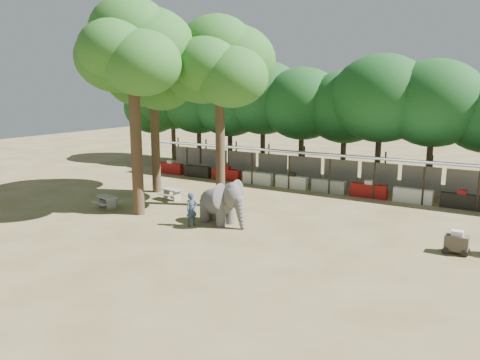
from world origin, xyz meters
The scene contains 11 objects.
ground centered at (0.00, 0.00, 0.00)m, with size 100.00×100.00×0.00m, color brown.
vendor_stalls centered at (0.00, 13.84, 1.18)m, with size 28.00×2.99×2.80m.
yard_tree_left centered at (-9.13, 7.19, 8.20)m, with size 7.10×6.90×11.02m.
yard_tree_center centered at (-6.13, 2.19, 9.21)m, with size 7.10×6.90×12.04m.
yard_tree_back centered at (-3.13, 6.19, 8.54)m, with size 7.10×6.90×11.36m.
backdrop_trees centered at (0.00, 19.00, 5.51)m, with size 46.46×5.95×8.33m.
elephant centered at (-0.79, 2.79, 1.20)m, with size 3.20×2.39×2.39m.
handler centered at (-1.95, 1.66, 0.89)m, with size 0.64×0.42×1.77m, color #26384C.
picnic_table_near centered at (-8.56, 1.98, 0.48)m, with size 1.76×1.65×0.74m.
picnic_table_far centered at (-6.57, 5.70, 0.46)m, with size 1.59×1.48×0.71m.
cart_back centered at (10.52, 4.32, 0.51)m, with size 1.07×0.70×1.04m.
Camera 1 is at (12.48, -17.35, 7.21)m, focal length 35.00 mm.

